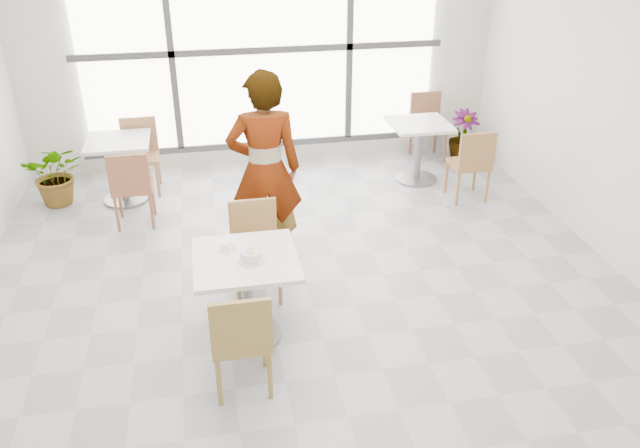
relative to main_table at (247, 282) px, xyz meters
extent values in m
plane|color=#9E9EA5|center=(0.58, 0.27, -0.52)|extent=(7.00, 7.00, 0.00)
plane|color=silver|center=(0.58, 3.77, 0.98)|extent=(6.00, 0.00, 6.00)
cube|color=white|center=(0.58, 3.71, 0.98)|extent=(4.40, 0.04, 2.40)
cube|color=#3F3F42|center=(0.58, 3.68, 0.98)|extent=(4.60, 0.05, 0.08)
cube|color=#3F3F42|center=(-0.52, 3.68, 0.98)|extent=(0.08, 0.05, 2.40)
cube|color=#3F3F42|center=(1.68, 3.68, 0.98)|extent=(0.08, 0.05, 2.40)
cube|color=#3F3F42|center=(0.58, 3.68, -0.24)|extent=(4.60, 0.05, 0.08)
cube|color=white|center=(0.00, 0.00, 0.21)|extent=(0.80, 0.80, 0.04)
cylinder|color=slate|center=(0.00, 0.00, -0.17)|extent=(0.10, 0.10, 0.71)
cylinder|color=slate|center=(0.00, 0.00, -0.51)|extent=(0.52, 0.52, 0.03)
cube|color=olive|center=(-0.10, -0.57, -0.09)|extent=(0.42, 0.42, 0.04)
cube|color=olive|center=(-0.10, -0.76, 0.14)|extent=(0.42, 0.04, 0.42)
cylinder|color=olive|center=(0.08, -0.39, -0.32)|extent=(0.04, 0.04, 0.41)
cylinder|color=olive|center=(0.08, -0.75, -0.32)|extent=(0.04, 0.04, 0.41)
cylinder|color=olive|center=(-0.28, -0.39, -0.32)|extent=(0.04, 0.04, 0.41)
cylinder|color=olive|center=(-0.28, -0.75, -0.32)|extent=(0.04, 0.04, 0.41)
cube|color=#A57842|center=(0.13, 0.58, -0.09)|extent=(0.42, 0.42, 0.04)
cube|color=#A57842|center=(0.13, 0.77, 0.14)|extent=(0.42, 0.04, 0.42)
cylinder|color=#A57842|center=(-0.05, 0.40, -0.32)|extent=(0.04, 0.04, 0.41)
cylinder|color=#A57842|center=(-0.05, 0.76, -0.32)|extent=(0.04, 0.04, 0.41)
cylinder|color=#A57842|center=(0.31, 0.40, -0.32)|extent=(0.04, 0.04, 0.41)
cylinder|color=#A57842|center=(0.31, 0.76, -0.32)|extent=(0.04, 0.04, 0.41)
cylinder|color=silver|center=(0.04, -0.05, 0.23)|extent=(0.21, 0.21, 0.01)
cylinder|color=silver|center=(0.04, -0.05, 0.27)|extent=(0.16, 0.16, 0.07)
torus|color=silver|center=(0.04, -0.05, 0.31)|extent=(0.16, 0.16, 0.01)
cylinder|color=tan|center=(0.04, -0.05, 0.27)|extent=(0.14, 0.14, 0.05)
cylinder|color=beige|center=(0.06, -0.09, 0.31)|extent=(0.03, 0.03, 0.02)
cylinder|color=#F2E49C|center=(0.02, -0.07, 0.31)|extent=(0.03, 0.03, 0.02)
cylinder|color=beige|center=(0.04, -0.09, 0.30)|extent=(0.03, 0.03, 0.02)
cylinder|color=beige|center=(0.02, -0.06, 0.31)|extent=(0.03, 0.03, 0.02)
cylinder|color=beige|center=(0.03, -0.08, 0.31)|extent=(0.03, 0.03, 0.02)
cylinder|color=beige|center=(0.05, -0.05, 0.31)|extent=(0.03, 0.03, 0.02)
cylinder|color=beige|center=(0.02, -0.07, 0.31)|extent=(0.03, 0.03, 0.02)
cylinder|color=#F3ED9C|center=(0.04, -0.06, 0.31)|extent=(0.03, 0.03, 0.02)
cylinder|color=beige|center=(0.04, -0.06, 0.31)|extent=(0.03, 0.03, 0.02)
cylinder|color=#F8EBA0|center=(0.04, -0.09, 0.31)|extent=(0.03, 0.03, 0.01)
cylinder|color=beige|center=(0.04, -0.06, 0.31)|extent=(0.03, 0.03, 0.01)
cylinder|color=beige|center=(0.04, -0.01, 0.31)|extent=(0.03, 0.03, 0.02)
cylinder|color=white|center=(-0.14, 0.14, 0.23)|extent=(0.13, 0.13, 0.01)
cylinder|color=white|center=(-0.14, 0.14, 0.27)|extent=(0.08, 0.08, 0.06)
torus|color=white|center=(-0.10, 0.14, 0.27)|extent=(0.05, 0.01, 0.05)
cylinder|color=black|center=(-0.14, 0.14, 0.29)|extent=(0.07, 0.07, 0.00)
cube|color=silver|center=(-0.09, 0.12, 0.24)|extent=(0.09, 0.05, 0.00)
sphere|color=silver|center=(-0.05, 0.14, 0.24)|extent=(0.02, 0.02, 0.02)
imported|color=black|center=(0.30, 1.21, 0.43)|extent=(0.70, 0.46, 1.90)
cube|color=silver|center=(-1.19, 2.87, 0.21)|extent=(0.70, 0.70, 0.04)
cylinder|color=slate|center=(-1.19, 2.87, -0.17)|extent=(0.10, 0.10, 0.71)
cylinder|color=slate|center=(-1.19, 2.87, -0.51)|extent=(0.52, 0.52, 0.03)
cube|color=white|center=(2.36, 2.79, 0.21)|extent=(0.70, 0.70, 0.04)
cylinder|color=gray|center=(2.36, 2.79, -0.17)|extent=(0.10, 0.10, 0.71)
cylinder|color=gray|center=(2.36, 2.79, -0.51)|extent=(0.52, 0.52, 0.03)
cube|color=#94583C|center=(-1.02, 2.25, -0.09)|extent=(0.42, 0.42, 0.04)
cube|color=#94583C|center=(-1.02, 2.06, 0.14)|extent=(0.42, 0.04, 0.42)
cylinder|color=#94583C|center=(-0.84, 2.43, -0.32)|extent=(0.04, 0.04, 0.41)
cylinder|color=#94583C|center=(-0.84, 2.07, -0.32)|extent=(0.04, 0.04, 0.41)
cylinder|color=#94583C|center=(-1.20, 2.43, -0.32)|extent=(0.04, 0.04, 0.41)
cylinder|color=#94583C|center=(-1.20, 2.07, -0.32)|extent=(0.04, 0.04, 0.41)
cube|color=#A47048|center=(-0.98, 3.09, -0.09)|extent=(0.42, 0.42, 0.04)
cube|color=#A47048|center=(-0.98, 3.28, 0.14)|extent=(0.42, 0.04, 0.42)
cylinder|color=#A47048|center=(-1.16, 2.91, -0.32)|extent=(0.04, 0.04, 0.41)
cylinder|color=#A47048|center=(-1.16, 3.27, -0.32)|extent=(0.04, 0.04, 0.41)
cylinder|color=#A47048|center=(-0.80, 2.91, -0.32)|extent=(0.04, 0.04, 0.41)
cylinder|color=#A47048|center=(-0.80, 3.27, -0.32)|extent=(0.04, 0.04, 0.41)
cube|color=#9B6A3D|center=(2.76, 2.17, -0.09)|extent=(0.42, 0.42, 0.04)
cube|color=#9B6A3D|center=(2.76, 1.98, 0.14)|extent=(0.42, 0.04, 0.42)
cylinder|color=#9B6A3D|center=(2.94, 2.35, -0.32)|extent=(0.04, 0.04, 0.41)
cylinder|color=#9B6A3D|center=(2.94, 1.99, -0.32)|extent=(0.04, 0.04, 0.41)
cylinder|color=#9B6A3D|center=(2.58, 2.35, -0.32)|extent=(0.04, 0.04, 0.41)
cylinder|color=#9B6A3D|center=(2.58, 1.99, -0.32)|extent=(0.04, 0.04, 0.41)
cube|color=brown|center=(2.73, 3.45, -0.09)|extent=(0.42, 0.42, 0.04)
cube|color=brown|center=(2.73, 3.64, 0.14)|extent=(0.42, 0.04, 0.42)
cylinder|color=brown|center=(2.55, 3.27, -0.32)|extent=(0.04, 0.04, 0.41)
cylinder|color=brown|center=(2.55, 3.63, -0.32)|extent=(0.04, 0.04, 0.41)
cylinder|color=brown|center=(2.91, 3.27, -0.32)|extent=(0.04, 0.04, 0.41)
cylinder|color=brown|center=(2.91, 3.63, -0.32)|extent=(0.04, 0.04, 0.41)
imported|color=#448238|center=(-1.92, 2.94, -0.15)|extent=(0.66, 0.58, 0.74)
imported|color=#608A4F|center=(3.17, 3.29, -0.18)|extent=(0.40, 0.40, 0.69)
camera|label=1|loc=(-0.24, -4.26, 2.74)|focal=35.91mm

